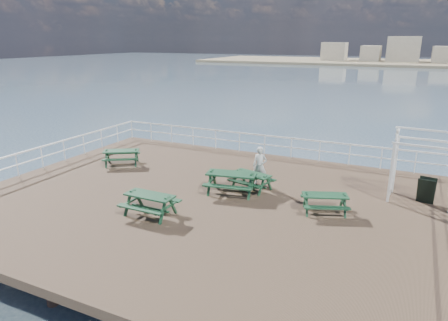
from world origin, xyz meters
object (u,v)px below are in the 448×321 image
(picnic_table_c, at_px, (325,199))
(trellis_arbor, at_px, (423,171))
(picnic_table_a, at_px, (122,154))
(person, at_px, (260,166))
(picnic_table_b, at_px, (231,178))
(picnic_table_e, at_px, (252,178))
(picnic_table_d, at_px, (150,200))

(picnic_table_c, height_order, trellis_arbor, trellis_arbor)
(picnic_table_a, distance_m, person, 7.18)
(picnic_table_b, relative_size, picnic_table_e, 1.19)
(picnic_table_a, xyz_separation_m, picnic_table_e, (7.08, -0.40, -0.03))
(picnic_table_c, height_order, picnic_table_d, picnic_table_d)
(picnic_table_c, bearing_deg, picnic_table_a, 150.76)
(picnic_table_b, relative_size, picnic_table_d, 1.24)
(person, bearing_deg, picnic_table_d, -122.39)
(person, bearing_deg, picnic_table_b, -120.13)
(picnic_table_c, distance_m, person, 3.57)
(picnic_table_d, height_order, trellis_arbor, trellis_arbor)
(picnic_table_e, bearing_deg, picnic_table_c, -3.83)
(picnic_table_d, bearing_deg, person, 62.64)
(picnic_table_e, bearing_deg, picnic_table_b, -113.90)
(picnic_table_d, bearing_deg, trellis_arbor, 32.47)
(picnic_table_a, xyz_separation_m, trellis_arbor, (13.38, 1.08, 0.73))
(picnic_table_a, bearing_deg, trellis_arbor, -26.52)
(picnic_table_a, bearing_deg, person, -28.99)
(picnic_table_d, distance_m, picnic_table_e, 4.53)
(trellis_arbor, bearing_deg, picnic_table_b, -157.65)
(picnic_table_e, xyz_separation_m, person, (0.10, 0.67, 0.33))
(picnic_table_b, distance_m, picnic_table_e, 0.96)
(picnic_table_e, distance_m, person, 0.75)
(trellis_arbor, bearing_deg, picnic_table_e, -162.38)
(picnic_table_b, xyz_separation_m, person, (0.68, 1.42, 0.21))
(picnic_table_e, relative_size, person, 1.13)
(picnic_table_b, distance_m, trellis_arbor, 7.27)
(person, bearing_deg, picnic_table_c, -33.12)
(picnic_table_d, relative_size, picnic_table_e, 0.96)
(picnic_table_a, distance_m, picnic_table_e, 7.09)
(picnic_table_b, xyz_separation_m, picnic_table_d, (-1.73, -3.14, -0.06))
(picnic_table_b, height_order, person, person)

